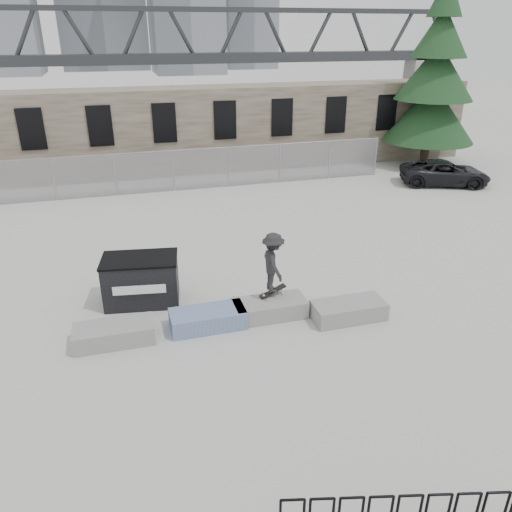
{
  "coord_description": "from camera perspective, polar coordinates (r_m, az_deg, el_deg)",
  "views": [
    {
      "loc": [
        -2.65,
        -11.56,
        7.31
      ],
      "look_at": [
        0.97,
        1.12,
        1.3
      ],
      "focal_mm": 35.0,
      "sensor_mm": 36.0,
      "label": 1
    }
  ],
  "objects": [
    {
      "name": "skateboarder",
      "position": [
        13.59,
        1.97,
        -0.79
      ],
      "size": [
        0.79,
        1.11,
        1.88
      ],
      "rotation": [
        0.0,
        0.0,
        1.58
      ],
      "color": "black",
      "rests_on": "ground"
    },
    {
      "name": "suv",
      "position": [
        27.59,
        20.77,
        8.87
      ],
      "size": [
        4.87,
        3.52,
        1.23
      ],
      "primitive_type": "imported",
      "rotation": [
        0.0,
        0.0,
        1.19
      ],
      "color": "black",
      "rests_on": "ground"
    },
    {
      "name": "planter_offset",
      "position": [
        14.04,
        10.53,
        -6.05
      ],
      "size": [
        2.0,
        0.9,
        0.5
      ],
      "color": "gray",
      "rests_on": "ground"
    },
    {
      "name": "spruce_tree",
      "position": [
        30.94,
        19.74,
        18.21
      ],
      "size": [
        5.11,
        5.11,
        11.5
      ],
      "color": "#38281E",
      "rests_on": "ground"
    },
    {
      "name": "ground",
      "position": [
        13.93,
        -2.58,
        -7.17
      ],
      "size": [
        120.0,
        120.0,
        0.0
      ],
      "primitive_type": "plane",
      "color": "#B7B8B2",
      "rests_on": "ground"
    },
    {
      "name": "truss_bridge",
      "position": [
        67.83,
        -5.54,
        21.7
      ],
      "size": [
        70.0,
        3.0,
        9.8
      ],
      "color": "#2D3033",
      "rests_on": "ground"
    },
    {
      "name": "dumpster",
      "position": [
        14.79,
        -12.98,
        -2.68
      ],
      "size": [
        2.31,
        1.61,
        1.4
      ],
      "rotation": [
        0.0,
        0.0,
        -0.15
      ],
      "color": "black",
      "rests_on": "ground"
    },
    {
      "name": "planter_far_left",
      "position": [
        13.33,
        -15.94,
        -8.46
      ],
      "size": [
        2.0,
        0.9,
        0.5
      ],
      "color": "gray",
      "rests_on": "ground"
    },
    {
      "name": "stone_wall",
      "position": [
        28.38,
        -10.61,
        13.84
      ],
      "size": [
        36.0,
        2.58,
        4.5
      ],
      "color": "brown",
      "rests_on": "ground"
    },
    {
      "name": "planter_center_left",
      "position": [
        13.49,
        -5.52,
        -7.08
      ],
      "size": [
        2.0,
        0.9,
        0.5
      ],
      "color": "#35559F",
      "rests_on": "ground"
    },
    {
      "name": "planter_center_right",
      "position": [
        13.91,
        1.57,
        -5.93
      ],
      "size": [
        2.0,
        0.9,
        0.5
      ],
      "color": "gray",
      "rests_on": "ground"
    },
    {
      "name": "chainlink_fence",
      "position": [
        25.01,
        -9.45,
        9.64
      ],
      "size": [
        22.06,
        0.06,
        2.02
      ],
      "color": "gray",
      "rests_on": "ground"
    }
  ]
}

